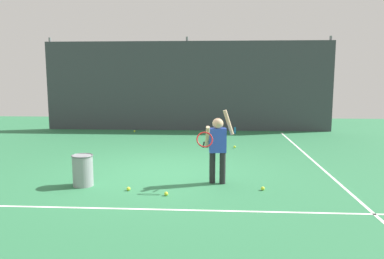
{
  "coord_description": "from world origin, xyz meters",
  "views": [
    {
      "loc": [
        1.0,
        -7.46,
        1.96
      ],
      "look_at": [
        0.53,
        0.22,
        0.85
      ],
      "focal_mm": 35.2,
      "sensor_mm": 36.0,
      "label": 1
    }
  ],
  "objects_px": {
    "tennis_ball_4": "(200,134)",
    "tennis_ball_0": "(263,188)",
    "ball_hopper": "(83,170)",
    "tennis_ball_2": "(224,144)",
    "tennis_ball_3": "(135,131)",
    "tennis_ball_6": "(166,194)",
    "water_bottle": "(235,130)",
    "tennis_ball_5": "(235,147)",
    "tennis_player": "(217,144)",
    "tennis_ball_1": "(128,189)"
  },
  "relations": [
    {
      "from": "water_bottle",
      "to": "tennis_ball_1",
      "type": "xyz_separation_m",
      "value": [
        -2.15,
        -6.53,
        -0.08
      ]
    },
    {
      "from": "water_bottle",
      "to": "tennis_ball_5",
      "type": "relative_size",
      "value": 3.33
    },
    {
      "from": "water_bottle",
      "to": "tennis_ball_4",
      "type": "xyz_separation_m",
      "value": [
        -1.16,
        -0.28,
        -0.08
      ]
    },
    {
      "from": "tennis_player",
      "to": "tennis_ball_1",
      "type": "relative_size",
      "value": 20.46
    },
    {
      "from": "tennis_ball_0",
      "to": "tennis_ball_1",
      "type": "relative_size",
      "value": 1.0
    },
    {
      "from": "tennis_ball_0",
      "to": "tennis_ball_5",
      "type": "relative_size",
      "value": 1.0
    },
    {
      "from": "tennis_ball_2",
      "to": "tennis_ball_4",
      "type": "bearing_deg",
      "value": 110.83
    },
    {
      "from": "tennis_ball_4",
      "to": "tennis_ball_6",
      "type": "height_order",
      "value": "same"
    },
    {
      "from": "water_bottle",
      "to": "tennis_ball_5",
      "type": "xyz_separation_m",
      "value": [
        -0.14,
        -2.58,
        -0.08
      ]
    },
    {
      "from": "tennis_ball_0",
      "to": "tennis_ball_3",
      "type": "xyz_separation_m",
      "value": [
        -3.63,
        6.48,
        0.0
      ]
    },
    {
      "from": "ball_hopper",
      "to": "water_bottle",
      "type": "height_order",
      "value": "ball_hopper"
    },
    {
      "from": "tennis_ball_2",
      "to": "tennis_ball_5",
      "type": "height_order",
      "value": "same"
    },
    {
      "from": "ball_hopper",
      "to": "water_bottle",
      "type": "bearing_deg",
      "value": 64.3
    },
    {
      "from": "tennis_ball_5",
      "to": "tennis_ball_6",
      "type": "bearing_deg",
      "value": -107.65
    },
    {
      "from": "tennis_ball_1",
      "to": "tennis_ball_5",
      "type": "bearing_deg",
      "value": 63.05
    },
    {
      "from": "water_bottle",
      "to": "tennis_ball_6",
      "type": "height_order",
      "value": "water_bottle"
    },
    {
      "from": "water_bottle",
      "to": "tennis_player",
      "type": "bearing_deg",
      "value": -96.05
    },
    {
      "from": "tennis_ball_3",
      "to": "tennis_ball_6",
      "type": "distance_m",
      "value": 7.16
    },
    {
      "from": "tennis_player",
      "to": "ball_hopper",
      "type": "bearing_deg",
      "value": -179.68
    },
    {
      "from": "tennis_ball_6",
      "to": "tennis_ball_4",
      "type": "bearing_deg",
      "value": 87.27
    },
    {
      "from": "tennis_player",
      "to": "water_bottle",
      "type": "distance_m",
      "value": 6.07
    },
    {
      "from": "tennis_ball_6",
      "to": "tennis_ball_2",
      "type": "bearing_deg",
      "value": 77.05
    },
    {
      "from": "tennis_ball_1",
      "to": "tennis_ball_3",
      "type": "bearing_deg",
      "value": 101.26
    },
    {
      "from": "ball_hopper",
      "to": "tennis_ball_2",
      "type": "relative_size",
      "value": 8.52
    },
    {
      "from": "ball_hopper",
      "to": "tennis_player",
      "type": "bearing_deg",
      "value": 6.83
    },
    {
      "from": "ball_hopper",
      "to": "tennis_ball_4",
      "type": "xyz_separation_m",
      "value": [
        1.87,
        6.01,
        -0.26
      ]
    },
    {
      "from": "tennis_ball_0",
      "to": "tennis_ball_5",
      "type": "xyz_separation_m",
      "value": [
        -0.29,
        3.79,
        0.0
      ]
    },
    {
      "from": "tennis_player",
      "to": "tennis_ball_0",
      "type": "height_order",
      "value": "tennis_player"
    },
    {
      "from": "tennis_player",
      "to": "tennis_ball_2",
      "type": "xyz_separation_m",
      "value": [
        0.21,
        3.79,
        -0.69
      ]
    },
    {
      "from": "tennis_player",
      "to": "tennis_ball_5",
      "type": "bearing_deg",
      "value": 75.23
    },
    {
      "from": "tennis_ball_4",
      "to": "tennis_ball_0",
      "type": "bearing_deg",
      "value": -77.83
    },
    {
      "from": "tennis_player",
      "to": "tennis_ball_2",
      "type": "relative_size",
      "value": 20.46
    },
    {
      "from": "tennis_player",
      "to": "water_bottle",
      "type": "relative_size",
      "value": 6.14
    },
    {
      "from": "tennis_ball_0",
      "to": "tennis_ball_3",
      "type": "relative_size",
      "value": 1.0
    },
    {
      "from": "tennis_ball_3",
      "to": "tennis_ball_5",
      "type": "height_order",
      "value": "same"
    },
    {
      "from": "tennis_player",
      "to": "tennis_ball_0",
      "type": "relative_size",
      "value": 20.46
    },
    {
      "from": "tennis_ball_1",
      "to": "tennis_ball_2",
      "type": "height_order",
      "value": "same"
    },
    {
      "from": "ball_hopper",
      "to": "tennis_ball_6",
      "type": "bearing_deg",
      "value": -16.89
    },
    {
      "from": "tennis_ball_0",
      "to": "tennis_ball_1",
      "type": "xyz_separation_m",
      "value": [
        -2.3,
        -0.16,
        0.0
      ]
    },
    {
      "from": "tennis_ball_2",
      "to": "tennis_ball_4",
      "type": "height_order",
      "value": "same"
    },
    {
      "from": "tennis_ball_2",
      "to": "tennis_ball_6",
      "type": "bearing_deg",
      "value": -102.95
    },
    {
      "from": "ball_hopper",
      "to": "tennis_ball_2",
      "type": "distance_m",
      "value": 4.84
    },
    {
      "from": "water_bottle",
      "to": "tennis_ball_0",
      "type": "xyz_separation_m",
      "value": [
        0.15,
        -6.37,
        -0.08
      ]
    },
    {
      "from": "ball_hopper",
      "to": "tennis_ball_5",
      "type": "height_order",
      "value": "ball_hopper"
    },
    {
      "from": "water_bottle",
      "to": "tennis_ball_1",
      "type": "height_order",
      "value": "water_bottle"
    },
    {
      "from": "tennis_ball_6",
      "to": "tennis_ball_5",
      "type": "bearing_deg",
      "value": 72.35
    },
    {
      "from": "tennis_ball_1",
      "to": "tennis_ball_2",
      "type": "xyz_separation_m",
      "value": [
        1.73,
        4.32,
        0.0
      ]
    },
    {
      "from": "ball_hopper",
      "to": "tennis_ball_1",
      "type": "xyz_separation_m",
      "value": [
        0.88,
        -0.25,
        -0.26
      ]
    },
    {
      "from": "tennis_ball_2",
      "to": "water_bottle",
      "type": "bearing_deg",
      "value": 79.17
    },
    {
      "from": "ball_hopper",
      "to": "tennis_ball_3",
      "type": "distance_m",
      "value": 6.42
    }
  ]
}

